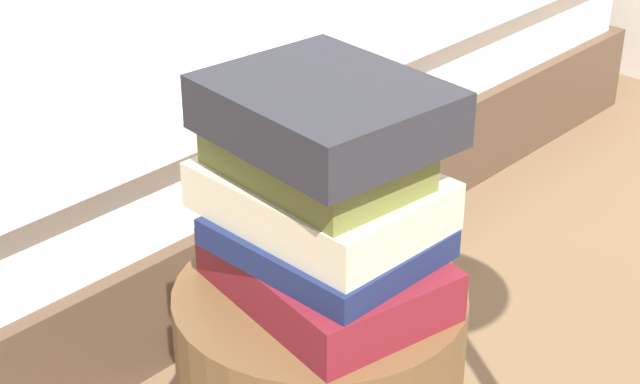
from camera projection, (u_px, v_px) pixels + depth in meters
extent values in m
cube|color=#4C3828|center=(165.00, 99.00, 2.64)|extent=(1.57, 2.05, 0.22)
cube|color=white|center=(159.00, 25.00, 2.54)|extent=(1.50, 1.97, 0.18)
cube|color=maroon|center=(328.00, 272.00, 1.23)|extent=(0.31, 0.24, 0.06)
cube|color=#19234C|center=(324.00, 239.00, 1.20)|extent=(0.24, 0.20, 0.03)
cube|color=beige|center=(320.00, 195.00, 1.20)|extent=(0.27, 0.20, 0.06)
cube|color=olive|center=(316.00, 154.00, 1.17)|extent=(0.25, 0.17, 0.05)
cube|color=#28282D|center=(326.00, 110.00, 1.13)|extent=(0.27, 0.23, 0.06)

